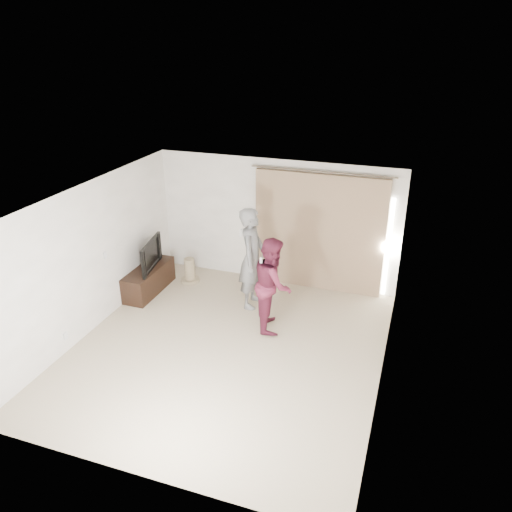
{
  "coord_description": "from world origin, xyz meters",
  "views": [
    {
      "loc": [
        2.71,
        -6.41,
        4.86
      ],
      "look_at": [
        0.1,
        1.2,
        1.22
      ],
      "focal_mm": 35.0,
      "sensor_mm": 36.0,
      "label": 1
    }
  ],
  "objects_px": {
    "tv": "(146,254)",
    "person_man": "(252,258)",
    "person_woman": "(273,284)",
    "tv_console": "(149,280)"
  },
  "relations": [
    {
      "from": "person_man",
      "to": "person_woman",
      "type": "distance_m",
      "value": 0.88
    },
    {
      "from": "person_man",
      "to": "person_woman",
      "type": "bearing_deg",
      "value": -46.26
    },
    {
      "from": "tv_console",
      "to": "person_man",
      "type": "xyz_separation_m",
      "value": [
        2.16,
        0.18,
        0.72
      ]
    },
    {
      "from": "tv",
      "to": "person_man",
      "type": "relative_size",
      "value": 0.53
    },
    {
      "from": "tv_console",
      "to": "tv",
      "type": "distance_m",
      "value": 0.56
    },
    {
      "from": "tv_console",
      "to": "person_woman",
      "type": "relative_size",
      "value": 0.8
    },
    {
      "from": "tv",
      "to": "person_man",
      "type": "bearing_deg",
      "value": -95.82
    },
    {
      "from": "tv",
      "to": "tv_console",
      "type": "bearing_deg",
      "value": -0.0
    },
    {
      "from": "tv_console",
      "to": "tv",
      "type": "relative_size",
      "value": 1.32
    },
    {
      "from": "tv_console",
      "to": "person_man",
      "type": "relative_size",
      "value": 0.69
    }
  ]
}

